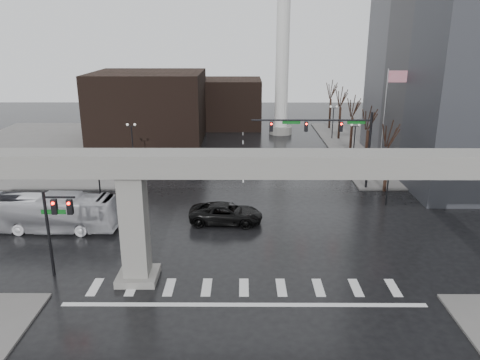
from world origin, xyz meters
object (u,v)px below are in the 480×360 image
at_px(pickup_truck, 226,213).
at_px(far_car, 196,166).
at_px(signal_mast_arm, 333,134).
at_px(city_bus, 49,213).

bearing_deg(pickup_truck, far_car, 18.35).
relative_size(signal_mast_arm, pickup_truck, 1.95).
xyz_separation_m(pickup_truck, city_bus, (-14.40, -1.62, 0.69)).
height_order(signal_mast_arm, far_car, signal_mast_arm).
distance_m(pickup_truck, far_car, 15.31).
height_order(city_bus, far_car, city_bus).
bearing_deg(far_car, city_bus, -120.87).
distance_m(pickup_truck, city_bus, 14.51).
xyz_separation_m(pickup_truck, far_car, (-3.92, 14.80, -0.09)).
height_order(pickup_truck, city_bus, city_bus).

